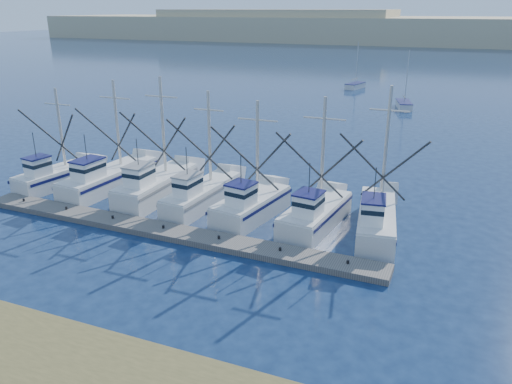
% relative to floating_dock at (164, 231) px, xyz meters
% --- Properties ---
extents(ground, '(500.00, 500.00, 0.00)m').
position_rel_floating_dock_xyz_m(ground, '(7.60, -6.64, -0.19)').
color(ground, '#0D1D3C').
rests_on(ground, ground).
extents(floating_dock, '(28.83, 2.54, 0.38)m').
position_rel_floating_dock_xyz_m(floating_dock, '(0.00, 0.00, 0.00)').
color(floating_dock, '#65605A').
rests_on(floating_dock, ground).
extents(dune_ridge, '(360.00, 60.00, 10.00)m').
position_rel_floating_dock_xyz_m(dune_ridge, '(7.60, 203.36, 4.81)').
color(dune_ridge, tan).
rests_on(dune_ridge, ground).
extents(trawler_fleet, '(28.92, 9.43, 9.21)m').
position_rel_floating_dock_xyz_m(trawler_fleet, '(-0.03, 4.95, 0.78)').
color(trawler_fleet, silver).
rests_on(trawler_fleet, ground).
extents(sailboat_near, '(2.94, 5.39, 8.10)m').
position_rel_floating_dock_xyz_m(sailboat_near, '(9.36, 49.91, 0.31)').
color(sailboat_near, silver).
rests_on(sailboat_near, ground).
extents(sailboat_far, '(2.97, 5.13, 8.10)m').
position_rel_floating_dock_xyz_m(sailboat_far, '(-0.95, 65.95, 0.31)').
color(sailboat_far, silver).
rests_on(sailboat_far, ground).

